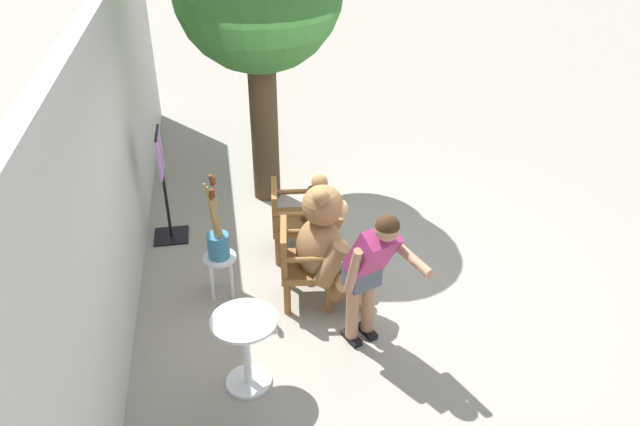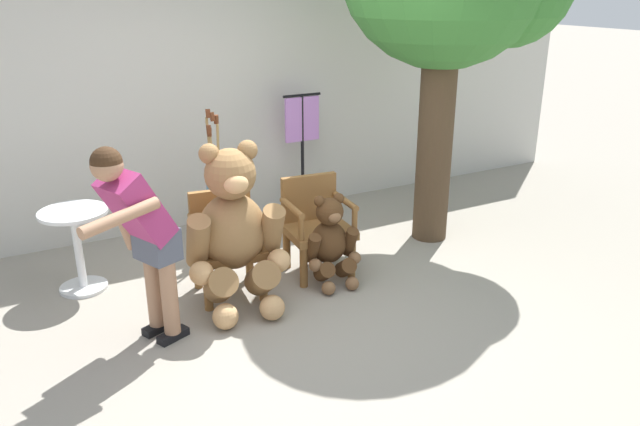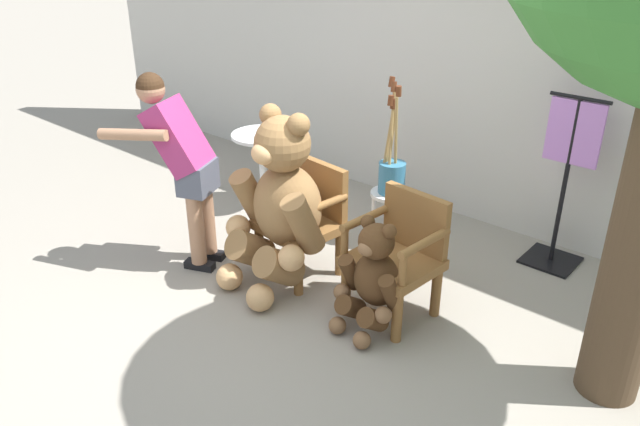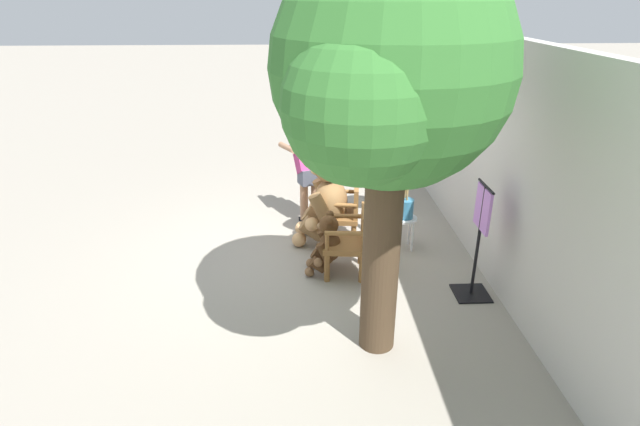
{
  "view_description": "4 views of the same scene",
  "coord_description": "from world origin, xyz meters",
  "views": [
    {
      "loc": [
        -5.49,
        1.33,
        4.08
      ],
      "look_at": [
        0.03,
        0.38,
        0.74
      ],
      "focal_mm": 35.0,
      "sensor_mm": 36.0,
      "label": 1
    },
    {
      "loc": [
        -2.04,
        -3.93,
        2.49
      ],
      "look_at": [
        0.25,
        0.24,
        0.72
      ],
      "focal_mm": 35.0,
      "sensor_mm": 36.0,
      "label": 2
    },
    {
      "loc": [
        2.42,
        -2.51,
        2.56
      ],
      "look_at": [
        -0.12,
        0.47,
        0.66
      ],
      "focal_mm": 35.0,
      "sensor_mm": 36.0,
      "label": 3
    },
    {
      "loc": [
        5.88,
        0.03,
        3.23
      ],
      "look_at": [
        0.36,
        0.28,
        0.79
      ],
      "focal_mm": 28.0,
      "sensor_mm": 36.0,
      "label": 4
    }
  ],
  "objects": [
    {
      "name": "wooden_chair_right",
      "position": [
        0.43,
        0.65,
        0.46
      ],
      "size": [
        0.61,
        0.57,
        0.86
      ],
      "color": "brown",
      "rests_on": "ground"
    },
    {
      "name": "brush_bucket",
      "position": [
        -0.19,
        1.45,
        0.67
      ],
      "size": [
        0.22,
        0.22,
        0.96
      ],
      "color": "teal",
      "rests_on": "white_stool"
    },
    {
      "name": "teddy_bear_large",
      "position": [
        -0.44,
        0.39,
        0.66
      ],
      "size": [
        0.82,
        0.81,
        1.35
      ],
      "color": "olive",
      "rests_on": "ground"
    },
    {
      "name": "back_wall",
      "position": [
        0.0,
        2.4,
        1.4
      ],
      "size": [
        10.0,
        0.16,
        2.8
      ],
      "primitive_type": "cube",
      "color": "beige",
      "rests_on": "ground"
    },
    {
      "name": "clothing_display_stand",
      "position": [
        1.01,
        2.02,
        0.72
      ],
      "size": [
        0.44,
        0.4,
        1.36
      ],
      "color": "black",
      "rests_on": "ground"
    },
    {
      "name": "ground_plane",
      "position": [
        0.0,
        0.0,
        0.0
      ],
      "size": [
        60.0,
        60.0,
        0.0
      ],
      "primitive_type": "plane",
      "color": "gray"
    },
    {
      "name": "white_stool",
      "position": [
        -0.18,
        1.45,
        0.36
      ],
      "size": [
        0.34,
        0.34,
        0.46
      ],
      "color": "silver",
      "rests_on": "ground"
    },
    {
      "name": "round_side_table",
      "position": [
        -1.51,
        1.28,
        0.45
      ],
      "size": [
        0.56,
        0.56,
        0.72
      ],
      "color": "silver",
      "rests_on": "ground"
    },
    {
      "name": "patio_tree",
      "position": [
        1.93,
        0.73,
        2.61
      ],
      "size": [
        2.06,
        1.96,
        3.67
      ],
      "color": "#473523",
      "rests_on": "ground"
    },
    {
      "name": "person_visitor",
      "position": [
        -1.21,
        0.15,
        0.91
      ],
      "size": [
        0.72,
        0.67,
        1.52
      ],
      "color": "black",
      "rests_on": "ground"
    },
    {
      "name": "wooden_chair_left",
      "position": [
        -0.42,
        0.65,
        0.46
      ],
      "size": [
        0.62,
        0.58,
        0.86
      ],
      "color": "brown",
      "rests_on": "ground"
    },
    {
      "name": "teddy_bear_small",
      "position": [
        0.42,
        0.36,
        0.39
      ],
      "size": [
        0.49,
        0.47,
        0.8
      ],
      "color": "#4C3019",
      "rests_on": "ground"
    }
  ]
}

